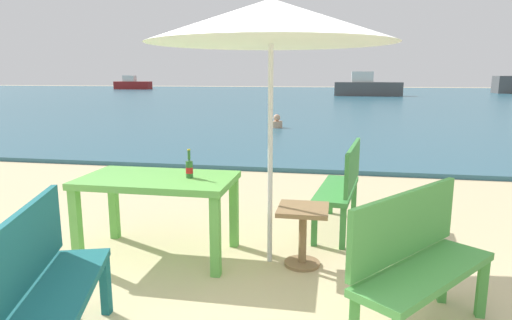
% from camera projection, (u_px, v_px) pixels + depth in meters
% --- Properties ---
extents(sea_water, '(120.00, 50.00, 0.08)m').
position_uv_depth(sea_water, '(332.00, 98.00, 31.79)').
color(sea_water, '#2D6075').
rests_on(sea_water, ground_plane).
extents(picnic_table_green, '(1.40, 0.80, 0.76)m').
position_uv_depth(picnic_table_green, '(158.00, 188.00, 4.10)').
color(picnic_table_green, '#60B24C').
rests_on(picnic_table_green, ground_plane).
extents(beer_bottle_amber, '(0.07, 0.07, 0.26)m').
position_uv_depth(beer_bottle_amber, '(189.00, 168.00, 4.02)').
color(beer_bottle_amber, '#2D662D').
rests_on(beer_bottle_amber, picnic_table_green).
extents(patio_umbrella, '(2.10, 2.10, 2.30)m').
position_uv_depth(patio_umbrella, '(271.00, 22.00, 3.68)').
color(patio_umbrella, silver).
rests_on(patio_umbrella, ground_plane).
extents(side_table_wood, '(0.44, 0.44, 0.54)m').
position_uv_depth(side_table_wood, '(303.00, 228.00, 3.93)').
color(side_table_wood, olive).
rests_on(side_table_wood, ground_plane).
extents(bench_teal_center, '(0.71, 1.25, 0.95)m').
position_uv_depth(bench_teal_center, '(45.00, 279.00, 2.52)').
color(bench_teal_center, '#196066').
rests_on(bench_teal_center, ground_plane).
extents(bench_green_left, '(1.03, 1.16, 0.95)m').
position_uv_depth(bench_green_left, '(417.00, 256.00, 2.84)').
color(bench_green_left, '#4C9E47').
rests_on(bench_green_left, ground_plane).
extents(bench_green_right, '(0.51, 1.24, 0.95)m').
position_uv_depth(bench_green_right, '(343.00, 182.00, 4.79)').
color(bench_green_right, '#3D8C42').
rests_on(bench_green_right, ground_plane).
extents(swimmer_person, '(0.34, 0.34, 0.41)m').
position_uv_depth(swimmer_person, '(277.00, 122.00, 13.54)').
color(swimmer_person, tan).
rests_on(swimmer_person, sea_water).
extents(boat_fishing_trawler, '(4.98, 1.36, 1.81)m').
position_uv_depth(boat_fishing_trawler, '(367.00, 87.00, 33.54)').
color(boat_fishing_trawler, '#4C4C4C').
rests_on(boat_fishing_trawler, sea_water).
extents(boat_tanker, '(4.05, 1.11, 1.47)m').
position_uv_depth(boat_tanker, '(132.00, 84.00, 48.53)').
color(boat_tanker, maroon).
rests_on(boat_tanker, sea_water).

